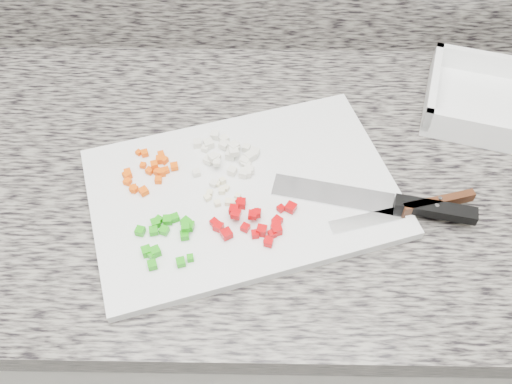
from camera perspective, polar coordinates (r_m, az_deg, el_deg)
cabinet at (r=1.30m, az=-0.48°, el=-10.91°), size 3.92×0.62×0.86m
countertop at (r=0.92m, az=-0.67°, el=1.78°), size 3.96×0.64×0.04m
cutting_board at (r=0.86m, az=-1.31°, el=-0.04°), size 0.52×0.42×0.02m
carrot_pile at (r=0.89m, az=-10.61°, el=2.07°), size 0.08×0.09×0.02m
onion_pile at (r=0.89m, az=-2.58°, el=3.64°), size 0.11×0.11×0.02m
green_pepper_pile at (r=0.81m, az=-9.02°, el=-4.41°), size 0.09×0.09×0.02m
red_pepper_pile at (r=0.81m, az=-0.19°, el=-2.91°), size 0.13×0.08×0.02m
garlic_pile at (r=0.85m, az=-3.40°, el=-0.18°), size 0.06×0.05×0.01m
chef_knife at (r=0.86m, az=14.16°, el=-1.18°), size 0.30×0.09×0.02m
paring_knife at (r=0.86m, az=16.14°, el=-1.42°), size 0.22×0.07×0.02m
tray at (r=1.06m, az=23.51°, el=7.91°), size 0.29×0.24×0.05m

